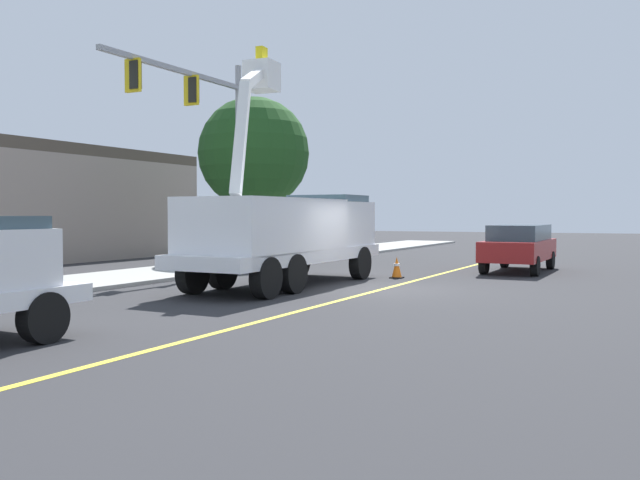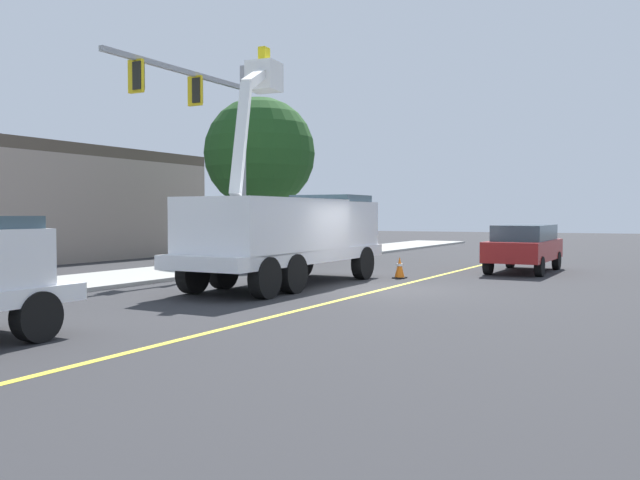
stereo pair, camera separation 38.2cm
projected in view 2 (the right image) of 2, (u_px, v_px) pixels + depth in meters
The scene contains 8 objects.
ground at pixel (383, 289), 18.66m from camera, with size 120.00×120.00×0.00m, color #2D2D30.
sidewalk_far_side at pixel (153, 274), 22.69m from camera, with size 60.00×3.60×0.12m, color #9E9E99.
lane_centre_stripe at pixel (383, 289), 18.66m from camera, with size 50.00×0.16×0.01m, color yellow.
utility_bucket_truck at pixel (288, 230), 19.68m from camera, with size 8.37×3.41×7.27m.
passing_minivan at pixel (524, 245), 24.26m from camera, with size 4.94×2.28×1.69m.
traffic_cone_mid_front at pixel (400, 268), 21.85m from camera, with size 0.40×0.40×0.70m.
traffic_signal_mast at pixel (209, 124), 23.57m from camera, with size 7.08×0.84×7.63m.
street_tree_right at pixel (260, 153), 29.15m from camera, with size 4.80×4.80×7.11m.
Camera 2 is at (-17.68, -6.00, 2.10)m, focal length 37.91 mm.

